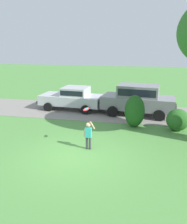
{
  "coord_description": "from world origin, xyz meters",
  "views": [
    {
      "loc": [
        2.5,
        -8.61,
        4.43
      ],
      "look_at": [
        0.18,
        2.78,
        1.1
      ],
      "focal_mm": 38.76,
      "sensor_mm": 36.0,
      "label": 1
    }
  ],
  "objects_px": {
    "parked_sedan": "(73,97)",
    "child_thrower": "(88,134)",
    "parked_suv": "(138,98)",
    "frisbee": "(86,109)"
  },
  "relations": [
    {
      "from": "child_thrower",
      "to": "frisbee",
      "type": "xyz_separation_m",
      "value": [
        -0.15,
        0.29,
        0.99
      ]
    },
    {
      "from": "parked_sedan",
      "to": "frisbee",
      "type": "bearing_deg",
      "value": -68.27
    },
    {
      "from": "parked_suv",
      "to": "child_thrower",
      "type": "bearing_deg",
      "value": -108.58
    },
    {
      "from": "parked_sedan",
      "to": "parked_suv",
      "type": "relative_size",
      "value": 0.93
    },
    {
      "from": "parked_suv",
      "to": "frisbee",
      "type": "relative_size",
      "value": 16.67
    },
    {
      "from": "parked_sedan",
      "to": "frisbee",
      "type": "height_order",
      "value": "frisbee"
    },
    {
      "from": "parked_sedan",
      "to": "child_thrower",
      "type": "xyz_separation_m",
      "value": [
        2.5,
        -6.17,
        -0.13
      ]
    },
    {
      "from": "child_thrower",
      "to": "parked_suv",
      "type": "bearing_deg",
      "value": 71.42
    },
    {
      "from": "parked_sedan",
      "to": "parked_suv",
      "type": "height_order",
      "value": "parked_suv"
    },
    {
      "from": "parked_suv",
      "to": "child_thrower",
      "type": "relative_size",
      "value": 3.79
    }
  ]
}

